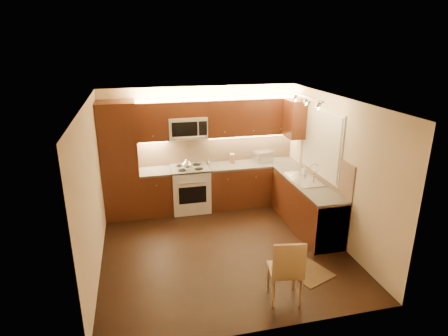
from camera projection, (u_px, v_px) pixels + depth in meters
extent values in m
cube|color=black|center=(223.00, 248.00, 6.46)|extent=(4.00, 4.00, 0.01)
cube|color=beige|center=(223.00, 102.00, 5.65)|extent=(4.00, 4.00, 0.01)
cube|color=beige|center=(201.00, 147.00, 7.89)|extent=(4.00, 0.01, 2.50)
cube|color=beige|center=(264.00, 241.00, 4.21)|extent=(4.00, 0.01, 2.50)
cube|color=beige|center=(92.00, 191.00, 5.62)|extent=(0.01, 4.00, 2.50)
cube|color=beige|center=(336.00, 170.00, 6.49)|extent=(0.01, 4.00, 2.50)
cube|color=#40210D|center=(120.00, 161.00, 7.29)|extent=(0.70, 0.60, 2.30)
cube|color=#40210D|center=(156.00, 192.00, 7.67)|extent=(0.62, 0.60, 0.86)
cube|color=#393734|center=(155.00, 172.00, 7.52)|extent=(0.62, 0.60, 0.04)
cube|color=#40210D|center=(252.00, 184.00, 8.11)|extent=(1.92, 0.60, 0.86)
cube|color=#393734|center=(252.00, 164.00, 7.97)|extent=(1.92, 0.60, 0.04)
cube|color=#40210D|center=(306.00, 206.00, 7.06)|extent=(0.60, 2.00, 0.86)
cube|color=#393734|center=(308.00, 183.00, 6.92)|extent=(0.60, 2.00, 0.04)
cube|color=silver|center=(324.00, 222.00, 6.42)|extent=(0.58, 0.60, 0.84)
cube|color=tan|center=(217.00, 148.00, 7.98)|extent=(3.30, 0.02, 0.60)
cube|color=tan|center=(324.00, 166.00, 6.87)|extent=(0.02, 2.00, 0.60)
cube|color=#40210D|center=(152.00, 121.00, 7.31)|extent=(0.62, 0.35, 0.75)
cube|color=#40210D|center=(252.00, 116.00, 7.76)|extent=(1.92, 0.35, 0.75)
cube|color=#40210D|center=(187.00, 108.00, 7.39)|extent=(0.76, 0.35, 0.31)
cube|color=#40210D|center=(296.00, 119.00, 7.54)|extent=(0.35, 0.50, 0.75)
cube|color=silver|center=(322.00, 142.00, 6.88)|extent=(0.03, 1.44, 1.24)
cube|color=silver|center=(321.00, 142.00, 6.88)|extent=(0.02, 1.36, 1.16)
cube|color=silver|center=(307.00, 97.00, 6.37)|extent=(0.04, 1.20, 0.03)
cube|color=silver|center=(263.00, 156.00, 8.04)|extent=(0.44, 0.36, 0.23)
cube|color=#A6854B|center=(232.00, 158.00, 7.97)|extent=(0.11, 0.15, 0.19)
cylinder|color=silver|center=(209.00, 162.00, 7.90)|extent=(0.06, 0.06, 0.09)
cylinder|color=olive|center=(209.00, 161.00, 7.94)|extent=(0.05, 0.05, 0.09)
cylinder|color=silver|center=(209.00, 163.00, 7.86)|extent=(0.06, 0.06, 0.09)
cylinder|color=brown|center=(209.00, 161.00, 7.93)|extent=(0.06, 0.06, 0.09)
imported|color=silver|center=(304.00, 170.00, 7.28)|extent=(0.10, 0.10, 0.17)
cube|color=black|center=(303.00, 268.00, 5.86)|extent=(0.85, 1.01, 0.01)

